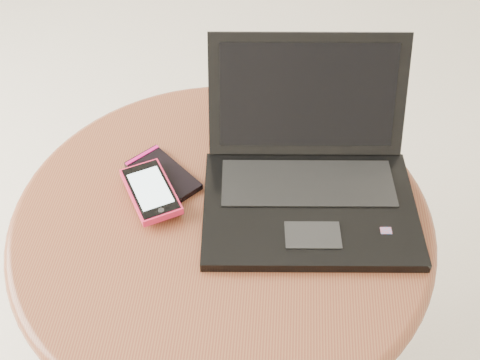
{
  "coord_description": "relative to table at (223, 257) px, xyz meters",
  "views": [
    {
      "loc": [
        0.03,
        -0.57,
        1.24
      ],
      "look_at": [
        -0.02,
        0.05,
        0.59
      ],
      "focal_mm": 44.73,
      "sensor_mm": 36.0,
      "label": 1
    }
  ],
  "objects": [
    {
      "name": "phone_pink",
      "position": [
        -0.11,
        0.02,
        0.13
      ],
      "size": [
        0.12,
        0.14,
        0.01
      ],
      "color": "#DD1F48",
      "rests_on": "phone_black"
    },
    {
      "name": "laptop",
      "position": [
        0.13,
        0.06,
        0.15
      ],
      "size": [
        0.35,
        0.34,
        0.2
      ],
      "color": "black",
      "rests_on": "table"
    },
    {
      "name": "phone_black",
      "position": [
        -0.1,
        0.07,
        0.12
      ],
      "size": [
        0.14,
        0.13,
        0.01
      ],
      "color": "black",
      "rests_on": "table"
    },
    {
      "name": "table",
      "position": [
        0.0,
        0.0,
        0.0
      ],
      "size": [
        0.67,
        0.67,
        0.53
      ],
      "color": "#4F2515",
      "rests_on": "ground"
    }
  ]
}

